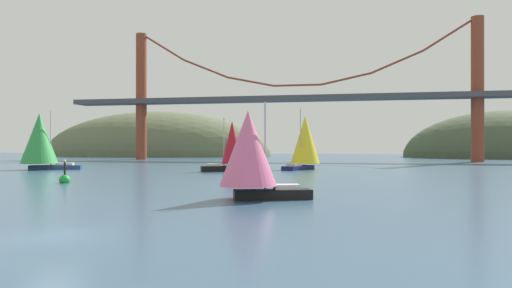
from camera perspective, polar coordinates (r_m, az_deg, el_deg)
name	(u,v)px	position (r m, az deg, el deg)	size (l,w,h in m)	color
ground_plane	(54,236)	(21.72, -23.81, -10.48)	(360.00, 360.00, 0.00)	#385670
headland_left	(155,156)	(166.70, -12.42, -1.43)	(83.30, 44.00, 31.29)	#5B6647
headland_right	(507,157)	(159.78, 28.78, -1.48)	(61.15, 44.00, 28.78)	#425138
suspension_bridge	(297,96)	(113.76, 5.15, 5.97)	(118.60, 6.00, 33.45)	brown
sailboat_yellow_sail	(305,141)	(73.65, 6.08, 0.37)	(6.28, 8.57, 9.61)	#191E4C
sailboat_green_sail	(40,140)	(79.32, -25.29, 0.51)	(9.81, 7.18, 9.27)	navy
sailboat_crimson_sail	(231,145)	(68.01, -3.16, -0.13)	(6.56, 4.91, 7.89)	black
sailboat_pink_spinnaker	(250,151)	(32.54, -0.78, -0.87)	(7.16, 5.22, 7.00)	black
channel_buoy	(65,179)	(50.85, -22.70, -4.09)	(1.10, 1.10, 2.64)	green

